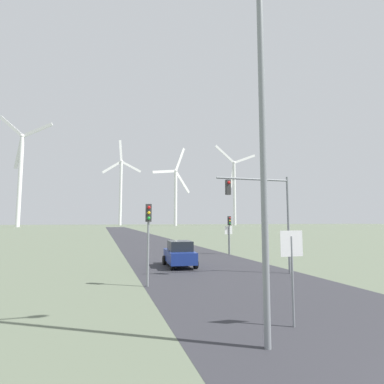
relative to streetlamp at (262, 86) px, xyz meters
name	(u,v)px	position (x,y,z in m)	size (l,w,h in m)	color
road_surface	(146,241)	(2.94, 43.28, -6.96)	(10.00, 240.00, 0.01)	#2D2D33
streetlamp	(262,86)	(0.00, 0.00, 0.00)	(3.66, 0.32, 11.23)	gray
stop_sign_near	(292,259)	(1.60, 1.14, -4.91)	(0.81, 0.07, 2.94)	gray
stop_sign_far	(229,234)	(7.95, 20.53, -5.03)	(0.81, 0.07, 2.75)	gray
traffic_light_post_near_left	(148,226)	(-1.87, 8.14, -3.96)	(0.28, 0.33, 4.10)	gray
traffic_light_post_near_right	(229,226)	(8.02, 20.45, -4.22)	(0.28, 0.34, 3.73)	gray
traffic_light_mast_overhead	(264,203)	(5.46, 9.34, -2.62)	(4.90, 0.34, 6.06)	gray
car_approaching	(180,254)	(1.27, 14.04, -6.05)	(2.12, 4.23, 1.83)	navy
wind_turbine_left	(20,171)	(-48.20, 177.77, 23.84)	(30.26, 13.21, 63.41)	white
wind_turbine_center	(121,187)	(9.36, 230.67, 23.09)	(30.25, 2.95, 66.99)	white
wind_turbine_right	(176,191)	(44.95, 196.09, 17.34)	(29.28, 10.96, 56.20)	white
wind_turbine_far_right	(234,187)	(94.77, 206.34, 23.20)	(35.10, 2.60, 62.46)	white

